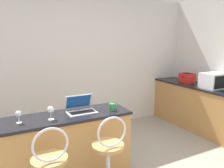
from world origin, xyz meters
TOP-DOWN VIEW (x-y plane):
  - wall_back at (0.00, 2.47)m, footprint 12.00×0.06m
  - breakfast_bar at (-0.64, 0.88)m, footprint 1.51×0.50m
  - counter_right at (2.18, 0.97)m, footprint 0.61×2.97m
  - bar_stool_far at (-0.33, 0.38)m, footprint 0.40×0.40m
  - laptop at (-0.44, 0.93)m, footprint 0.35×0.27m
  - microwave at (2.21, 1.13)m, footprint 0.49×0.35m
  - toaster at (2.16, 1.75)m, footprint 0.24×0.26m
  - mug_green at (-0.07, 0.80)m, footprint 0.10×0.08m
  - wine_glass_tall at (-0.82, 0.81)m, footprint 0.07×0.07m
  - wine_glass_short at (-1.15, 0.86)m, footprint 0.06×0.06m

SIDE VIEW (x-z plane):
  - counter_right at x=2.18m, z-range 0.00..0.88m
  - breakfast_bar at x=-0.64m, z-range 0.00..0.88m
  - bar_stool_far at x=-0.33m, z-range -0.03..0.96m
  - mug_green at x=-0.07m, z-range 0.88..0.97m
  - laptop at x=-0.44m, z-range 0.83..1.03m
  - wine_glass_short at x=-1.15m, z-range 0.91..1.04m
  - toaster at x=2.16m, z-range 0.88..1.08m
  - wine_glass_tall at x=-0.82m, z-range 0.91..1.06m
  - microwave at x=2.21m, z-range 0.88..1.16m
  - wall_back at x=0.00m, z-range 0.00..2.60m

